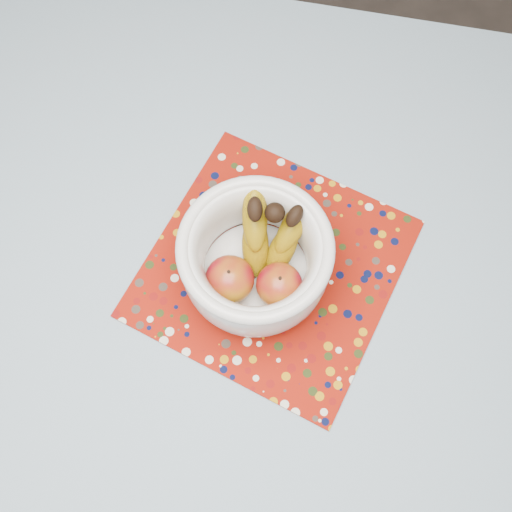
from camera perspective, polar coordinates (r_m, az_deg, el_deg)
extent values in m
plane|color=#2D2826|center=(1.70, -3.07, -12.33)|extent=(4.00, 4.00, 0.00)
cube|color=brown|center=(0.99, -5.21, -6.18)|extent=(1.20, 1.20, 0.04)
cylinder|color=brown|center=(1.67, -18.10, 11.93)|extent=(0.06, 0.06, 0.71)
cylinder|color=brown|center=(1.58, 19.88, 5.52)|extent=(0.06, 0.06, 0.71)
cylinder|color=brown|center=(1.59, 20.49, -11.42)|extent=(0.03, 0.03, 0.41)
cube|color=slate|center=(0.96, -5.34, -5.81)|extent=(1.32, 1.32, 0.01)
cube|color=maroon|center=(0.98, 1.55, -1.13)|extent=(0.47, 0.47, 0.00)
cylinder|color=silver|center=(0.96, -0.06, -1.83)|extent=(0.12, 0.12, 0.01)
cylinder|color=silver|center=(0.95, -0.06, -1.61)|extent=(0.17, 0.17, 0.01)
torus|color=silver|center=(0.85, -0.07, 0.84)|extent=(0.23, 0.23, 0.02)
ellipsoid|color=maroon|center=(0.91, -2.52, -2.23)|extent=(0.08, 0.08, 0.07)
ellipsoid|color=maroon|center=(0.91, 2.23, -2.78)|extent=(0.07, 0.07, 0.06)
sphere|color=black|center=(0.86, 1.81, 4.15)|extent=(0.03, 0.03, 0.03)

